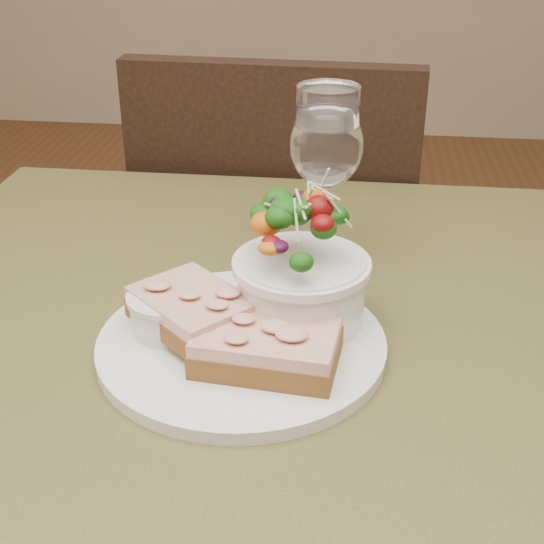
# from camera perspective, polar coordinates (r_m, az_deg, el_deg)

# --- Properties ---
(cafe_table) EXTENTS (0.80, 0.80, 0.75)m
(cafe_table) POSITION_cam_1_polar(r_m,az_deg,el_deg) (0.76, -0.94, -11.23)
(cafe_table) COLOR #40381B
(cafe_table) RESTS_ON ground
(chair_far) EXTENTS (0.44, 0.44, 0.90)m
(chair_far) POSITION_cam_1_polar(r_m,az_deg,el_deg) (1.46, 1.03, -6.90)
(chair_far) COLOR black
(chair_far) RESTS_ON ground
(dinner_plate) EXTENTS (0.26, 0.26, 0.01)m
(dinner_plate) POSITION_cam_1_polar(r_m,az_deg,el_deg) (0.67, -2.30, -5.45)
(dinner_plate) COLOR white
(dinner_plate) RESTS_ON cafe_table
(sandwich_front) EXTENTS (0.13, 0.10, 0.03)m
(sandwich_front) POSITION_cam_1_polar(r_m,az_deg,el_deg) (0.63, -0.29, -5.40)
(sandwich_front) COLOR #472E12
(sandwich_front) RESTS_ON dinner_plate
(sandwich_back) EXTENTS (0.13, 0.13, 0.03)m
(sandwich_back) POSITION_cam_1_polar(r_m,az_deg,el_deg) (0.67, -6.01, -2.82)
(sandwich_back) COLOR #472E12
(sandwich_back) RESTS_ON dinner_plate
(ramekin) EXTENTS (0.07, 0.07, 0.04)m
(ramekin) POSITION_cam_1_polar(r_m,az_deg,el_deg) (0.68, -7.69, -2.81)
(ramekin) COLOR silver
(ramekin) RESTS_ON dinner_plate
(salad_bowl) EXTENTS (0.11, 0.11, 0.13)m
(salad_bowl) POSITION_cam_1_polar(r_m,az_deg,el_deg) (0.67, 2.24, 0.79)
(salad_bowl) COLOR white
(salad_bowl) RESTS_ON dinner_plate
(garnish) EXTENTS (0.05, 0.04, 0.02)m
(garnish) POSITION_cam_1_polar(r_m,az_deg,el_deg) (0.74, -6.33, -1.04)
(garnish) COLOR #103B0A
(garnish) RESTS_ON dinner_plate
(wine_glass) EXTENTS (0.08, 0.08, 0.18)m
(wine_glass) POSITION_cam_1_polar(r_m,az_deg,el_deg) (0.79, 4.12, 9.17)
(wine_glass) COLOR white
(wine_glass) RESTS_ON cafe_table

